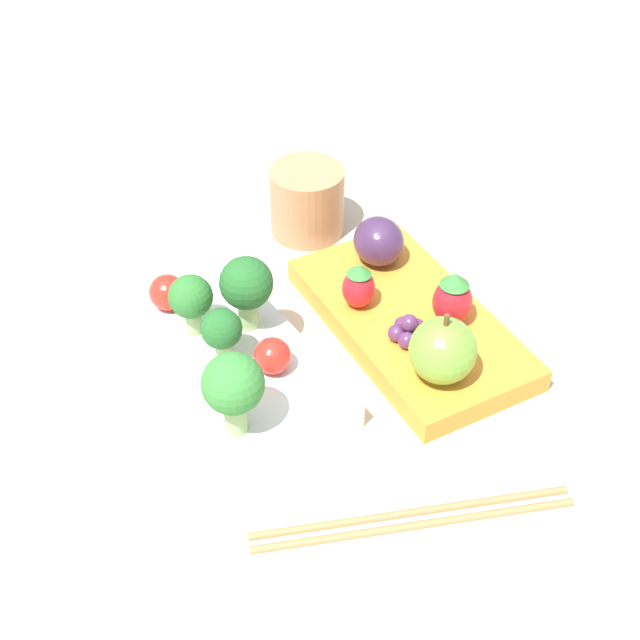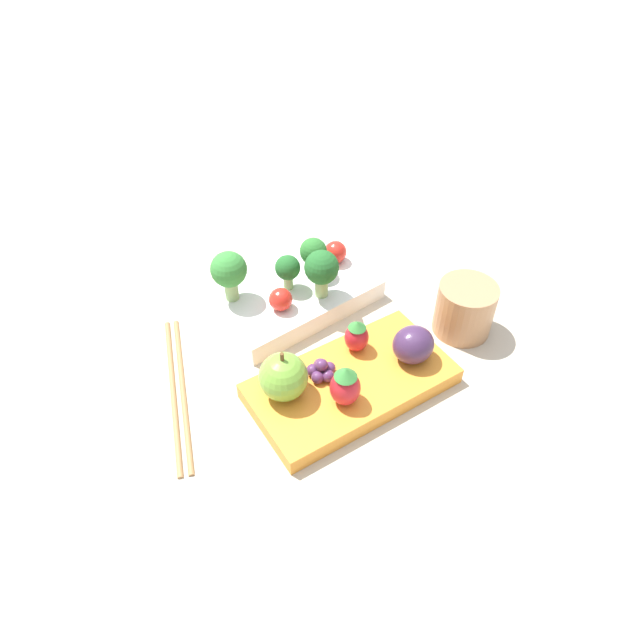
{
  "view_description": "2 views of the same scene",
  "coord_description": "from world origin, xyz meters",
  "px_view_note": "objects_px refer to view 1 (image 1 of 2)",
  "views": [
    {
      "loc": [
        -0.44,
        0.2,
        0.47
      ],
      "look_at": [
        0.01,
        0.0,
        0.04
      ],
      "focal_mm": 50.0,
      "sensor_mm": 36.0,
      "label": 1
    },
    {
      "loc": [
        -0.2,
        -0.39,
        0.46
      ],
      "look_at": [
        0.01,
        0.0,
        0.04
      ],
      "focal_mm": 32.0,
      "sensor_mm": 36.0,
      "label": 2
    }
  ],
  "objects_px": {
    "broccoli_floret_0": "(222,331)",
    "broccoli_floret_3": "(246,286)",
    "broccoli_floret_1": "(191,299)",
    "cherry_tomato_0": "(167,292)",
    "bento_box_fruit": "(410,322)",
    "broccoli_floret_2": "(233,386)",
    "grape_cluster": "(408,331)",
    "bento_box_savoury": "(224,368)",
    "strawberry_0": "(453,299)",
    "cherry_tomato_1": "(272,356)",
    "strawberry_1": "(359,286)",
    "chopsticks_pair": "(413,517)",
    "plum": "(379,241)",
    "apple": "(443,350)",
    "drinking_cup": "(307,201)"
  },
  "relations": [
    {
      "from": "broccoli_floret_0",
      "to": "broccoli_floret_3",
      "type": "distance_m",
      "value": 0.04
    },
    {
      "from": "broccoli_floret_1",
      "to": "cherry_tomato_0",
      "type": "height_order",
      "value": "broccoli_floret_1"
    },
    {
      "from": "bento_box_fruit",
      "to": "broccoli_floret_2",
      "type": "xyz_separation_m",
      "value": [
        -0.06,
        0.17,
        0.06
      ]
    },
    {
      "from": "broccoli_floret_3",
      "to": "grape_cluster",
      "type": "xyz_separation_m",
      "value": [
        -0.06,
        -0.11,
        -0.04
      ]
    },
    {
      "from": "bento_box_savoury",
      "to": "bento_box_fruit",
      "type": "bearing_deg",
      "value": -92.71
    },
    {
      "from": "broccoli_floret_1",
      "to": "strawberry_0",
      "type": "bearing_deg",
      "value": -108.48
    },
    {
      "from": "bento_box_fruit",
      "to": "cherry_tomato_0",
      "type": "xyz_separation_m",
      "value": [
        0.08,
        0.17,
        0.03
      ]
    },
    {
      "from": "bento_box_fruit",
      "to": "strawberry_0",
      "type": "height_order",
      "value": "strawberry_0"
    },
    {
      "from": "cherry_tomato_1",
      "to": "grape_cluster",
      "type": "xyz_separation_m",
      "value": [
        -0.0,
        -0.11,
        -0.01
      ]
    },
    {
      "from": "bento_box_savoury",
      "to": "grape_cluster",
      "type": "xyz_separation_m",
      "value": [
        -0.03,
        -0.13,
        0.01
      ]
    },
    {
      "from": "broccoli_floret_0",
      "to": "grape_cluster",
      "type": "relative_size",
      "value": 1.48
    },
    {
      "from": "broccoli_floret_1",
      "to": "broccoli_floret_3",
      "type": "height_order",
      "value": "broccoli_floret_3"
    },
    {
      "from": "broccoli_floret_1",
      "to": "broccoli_floret_0",
      "type": "bearing_deg",
      "value": -165.68
    },
    {
      "from": "strawberry_1",
      "to": "chopsticks_pair",
      "type": "xyz_separation_m",
      "value": [
        -0.18,
        0.05,
        -0.04
      ]
    },
    {
      "from": "bento_box_fruit",
      "to": "strawberry_0",
      "type": "distance_m",
      "value": 0.04
    },
    {
      "from": "bento_box_savoury",
      "to": "plum",
      "type": "distance_m",
      "value": 0.17
    },
    {
      "from": "grape_cluster",
      "to": "chopsticks_pair",
      "type": "distance_m",
      "value": 0.15
    },
    {
      "from": "bento_box_savoury",
      "to": "apple",
      "type": "bearing_deg",
      "value": -119.16
    },
    {
      "from": "broccoli_floret_2",
      "to": "drinking_cup",
      "type": "xyz_separation_m",
      "value": [
        0.22,
        -0.15,
        -0.03
      ]
    },
    {
      "from": "apple",
      "to": "bento_box_savoury",
      "type": "bearing_deg",
      "value": 60.84
    },
    {
      "from": "broccoli_floret_2",
      "to": "plum",
      "type": "xyz_separation_m",
      "value": [
        0.13,
        -0.17,
        -0.03
      ]
    },
    {
      "from": "strawberry_1",
      "to": "chopsticks_pair",
      "type": "distance_m",
      "value": 0.19
    },
    {
      "from": "bento_box_fruit",
      "to": "apple",
      "type": "bearing_deg",
      "value": 168.75
    },
    {
      "from": "drinking_cup",
      "to": "bento_box_fruit",
      "type": "bearing_deg",
      "value": -173.05
    },
    {
      "from": "apple",
      "to": "strawberry_0",
      "type": "bearing_deg",
      "value": -37.04
    },
    {
      "from": "broccoli_floret_1",
      "to": "broccoli_floret_3",
      "type": "distance_m",
      "value": 0.04
    },
    {
      "from": "broccoli_floret_2",
      "to": "grape_cluster",
      "type": "relative_size",
      "value": 2.07
    },
    {
      "from": "cherry_tomato_1",
      "to": "plum",
      "type": "distance_m",
      "value": 0.16
    },
    {
      "from": "broccoli_floret_0",
      "to": "strawberry_1",
      "type": "relative_size",
      "value": 1.14
    },
    {
      "from": "bento_box_fruit",
      "to": "broccoli_floret_3",
      "type": "relative_size",
      "value": 3.57
    },
    {
      "from": "apple",
      "to": "strawberry_0",
      "type": "relative_size",
      "value": 1.23
    },
    {
      "from": "cherry_tomato_0",
      "to": "strawberry_0",
      "type": "relative_size",
      "value": 0.61
    },
    {
      "from": "broccoli_floret_2",
      "to": "plum",
      "type": "bearing_deg",
      "value": -52.2
    },
    {
      "from": "cherry_tomato_1",
      "to": "broccoli_floret_1",
      "type": "bearing_deg",
      "value": 31.84
    },
    {
      "from": "broccoli_floret_0",
      "to": "drinking_cup",
      "type": "bearing_deg",
      "value": -40.17
    },
    {
      "from": "broccoli_floret_3",
      "to": "grape_cluster",
      "type": "distance_m",
      "value": 0.12
    },
    {
      "from": "strawberry_1",
      "to": "grape_cluster",
      "type": "distance_m",
      "value": 0.05
    },
    {
      "from": "cherry_tomato_0",
      "to": "apple",
      "type": "xyz_separation_m",
      "value": [
        -0.14,
        -0.16,
        0.0
      ]
    },
    {
      "from": "broccoli_floret_1",
      "to": "cherry_tomato_1",
      "type": "distance_m",
      "value": 0.07
    },
    {
      "from": "grape_cluster",
      "to": "bento_box_fruit",
      "type": "bearing_deg",
      "value": -32.44
    },
    {
      "from": "cherry_tomato_1",
      "to": "apple",
      "type": "relative_size",
      "value": 0.47
    },
    {
      "from": "broccoli_floret_0",
      "to": "strawberry_1",
      "type": "height_order",
      "value": "broccoli_floret_0"
    },
    {
      "from": "broccoli_floret_2",
      "to": "grape_cluster",
      "type": "xyz_separation_m",
      "value": [
        0.04,
        -0.15,
        -0.04
      ]
    },
    {
      "from": "plum",
      "to": "broccoli_floret_2",
      "type": "bearing_deg",
      "value": 127.8
    },
    {
      "from": "broccoli_floret_1",
      "to": "strawberry_0",
      "type": "xyz_separation_m",
      "value": [
        -0.06,
        -0.18,
        -0.02
      ]
    },
    {
      "from": "bento_box_fruit",
      "to": "grape_cluster",
      "type": "xyz_separation_m",
      "value": [
        -0.03,
        0.02,
        0.02
      ]
    },
    {
      "from": "plum",
      "to": "broccoli_floret_0",
      "type": "bearing_deg",
      "value": 113.26
    },
    {
      "from": "broccoli_floret_0",
      "to": "plum",
      "type": "distance_m",
      "value": 0.17
    },
    {
      "from": "apple",
      "to": "grape_cluster",
      "type": "height_order",
      "value": "apple"
    },
    {
      "from": "strawberry_0",
      "to": "drinking_cup",
      "type": "height_order",
      "value": "strawberry_0"
    }
  ]
}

